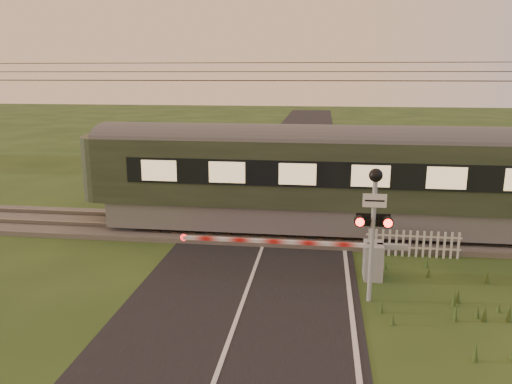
# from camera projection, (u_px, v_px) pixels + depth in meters

# --- Properties ---
(ground) EXTENTS (160.00, 160.00, 0.00)m
(ground) POSITION_uv_depth(u_px,v_px,m) (239.00, 314.00, 12.23)
(ground) COLOR #243D17
(ground) RESTS_ON ground
(road) EXTENTS (6.00, 140.00, 0.03)m
(road) POSITION_uv_depth(u_px,v_px,m) (238.00, 318.00, 12.00)
(road) COLOR black
(road) RESTS_ON ground
(track_bed) EXTENTS (140.00, 3.40, 0.39)m
(track_bed) POSITION_uv_depth(u_px,v_px,m) (268.00, 231.00, 18.48)
(track_bed) COLOR #47423D
(track_bed) RESTS_ON ground
(overhead_wires) EXTENTS (120.00, 0.62, 0.62)m
(overhead_wires) POSITION_uv_depth(u_px,v_px,m) (269.00, 74.00, 17.17)
(overhead_wires) COLOR black
(overhead_wires) RESTS_ON ground
(boom_gate) EXTENTS (6.62, 0.80, 1.07)m
(boom_gate) POSITION_uv_depth(u_px,v_px,m) (362.00, 258.00, 14.32)
(boom_gate) COLOR gray
(boom_gate) RESTS_ON ground
(crossing_signal) EXTENTS (0.89, 0.36, 3.49)m
(crossing_signal) POSITION_uv_depth(u_px,v_px,m) (374.00, 212.00, 12.37)
(crossing_signal) COLOR gray
(crossing_signal) RESTS_ON ground
(picket_fence) EXTENTS (2.98, 0.07, 0.87)m
(picket_fence) POSITION_uv_depth(u_px,v_px,m) (413.00, 244.00, 15.94)
(picket_fence) COLOR silver
(picket_fence) RESTS_ON ground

